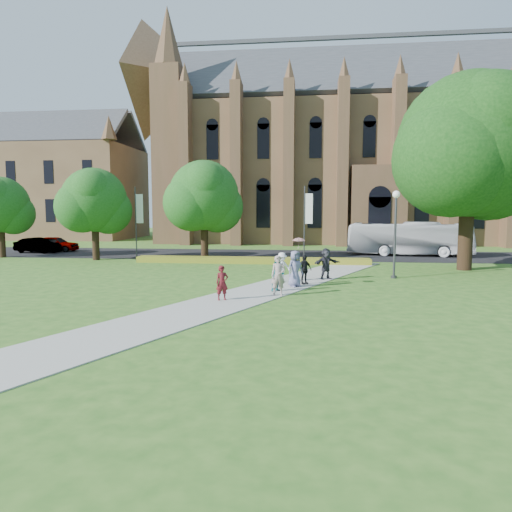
# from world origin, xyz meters

# --- Properties ---
(ground) EXTENTS (160.00, 160.00, 0.00)m
(ground) POSITION_xyz_m (0.00, 0.00, 0.00)
(ground) COLOR #2C5E1C
(ground) RESTS_ON ground
(road) EXTENTS (160.00, 10.00, 0.02)m
(road) POSITION_xyz_m (0.00, 20.00, 0.01)
(road) COLOR black
(road) RESTS_ON ground
(footpath) EXTENTS (15.58, 28.54, 0.04)m
(footpath) POSITION_xyz_m (0.00, 1.00, 0.02)
(footpath) COLOR #B2B2A8
(footpath) RESTS_ON ground
(flower_hedge) EXTENTS (18.00, 1.40, 0.45)m
(flower_hedge) POSITION_xyz_m (-2.00, 13.20, 0.23)
(flower_hedge) COLOR gold
(flower_hedge) RESTS_ON ground
(cathedral) EXTENTS (52.60, 18.25, 28.00)m
(cathedral) POSITION_xyz_m (10.00, 39.73, 12.98)
(cathedral) COLOR brown
(cathedral) RESTS_ON ground
(building_west) EXTENTS (22.00, 14.00, 18.30)m
(building_west) POSITION_xyz_m (-34.00, 42.00, 9.21)
(building_west) COLOR brown
(building_west) RESTS_ON ground
(streetlamp) EXTENTS (0.44, 0.44, 5.24)m
(streetlamp) POSITION_xyz_m (7.50, 6.50, 3.30)
(streetlamp) COLOR #38383D
(streetlamp) RESTS_ON ground
(large_tree) EXTENTS (9.60, 9.60, 13.20)m
(large_tree) POSITION_xyz_m (13.00, 11.00, 8.37)
(large_tree) COLOR #332114
(large_tree) RESTS_ON ground
(street_tree_0) EXTENTS (5.20, 5.20, 7.50)m
(street_tree_0) POSITION_xyz_m (-15.00, 14.00, 4.87)
(street_tree_0) COLOR #332114
(street_tree_0) RESTS_ON ground
(street_tree_1) EXTENTS (5.60, 5.60, 8.05)m
(street_tree_1) POSITION_xyz_m (-6.00, 14.50, 5.22)
(street_tree_1) COLOR #332114
(street_tree_1) RESTS_ON ground
(street_tree_2) EXTENTS (4.80, 4.80, 6.95)m
(street_tree_2) POSITION_xyz_m (-24.00, 15.00, 4.53)
(street_tree_2) COLOR #332114
(street_tree_2) RESTS_ON ground
(banner_pole_0) EXTENTS (0.70, 0.10, 6.00)m
(banner_pole_0) POSITION_xyz_m (2.11, 15.20, 3.39)
(banner_pole_0) COLOR #38383D
(banner_pole_0) RESTS_ON ground
(banner_pole_1) EXTENTS (0.70, 0.10, 6.00)m
(banner_pole_1) POSITION_xyz_m (-11.89, 15.20, 3.39)
(banner_pole_1) COLOR #38383D
(banner_pole_1) RESTS_ON ground
(tour_coach) EXTENTS (11.05, 3.92, 3.01)m
(tour_coach) POSITION_xyz_m (11.26, 20.65, 1.53)
(tour_coach) COLOR white
(tour_coach) RESTS_ON road
(car_0) EXTENTS (4.48, 1.95, 1.50)m
(car_0) POSITION_xyz_m (-22.47, 20.71, 0.77)
(car_0) COLOR gray
(car_0) RESTS_ON road
(car_1) EXTENTS (4.51, 2.08, 1.43)m
(car_1) POSITION_xyz_m (-23.31, 19.08, 0.74)
(car_1) COLOR gray
(car_1) RESTS_ON road
(pedestrian_0) EXTENTS (0.68, 0.59, 1.57)m
(pedestrian_0) POSITION_xyz_m (-1.49, -1.49, 0.82)
(pedestrian_0) COLOR #5B141A
(pedestrian_0) RESTS_ON footpath
(pedestrian_1) EXTENTS (0.98, 1.00, 1.62)m
(pedestrian_1) POSITION_xyz_m (0.88, 1.06, 0.85)
(pedestrian_1) COLOR #18747B
(pedestrian_1) RESTS_ON footpath
(pedestrian_2) EXTENTS (1.23, 0.99, 1.67)m
(pedestrian_2) POSITION_xyz_m (0.88, 4.10, 0.87)
(pedestrian_2) COLOR white
(pedestrian_2) RESTS_ON footpath
(pedestrian_3) EXTENTS (1.00, 0.84, 1.61)m
(pedestrian_3) POSITION_xyz_m (2.14, 3.42, 0.84)
(pedestrian_3) COLOR black
(pedestrian_3) RESTS_ON footpath
(pedestrian_4) EXTENTS (1.11, 1.07, 1.92)m
(pedestrian_4) POSITION_xyz_m (1.68, 2.53, 1.00)
(pedestrian_4) COLOR slate
(pedestrian_4) RESTS_ON footpath
(pedestrian_5) EXTENTS (1.74, 1.34, 1.84)m
(pedestrian_5) POSITION_xyz_m (3.40, 5.38, 0.96)
(pedestrian_5) COLOR #2B2A32
(pedestrian_5) RESTS_ON footpath
(pedestrian_6) EXTENTS (0.78, 0.59, 1.91)m
(pedestrian_6) POSITION_xyz_m (0.96, -0.03, 0.99)
(pedestrian_6) COLOR gray
(pedestrian_6) RESTS_ON footpath
(parasol) EXTENTS (0.79, 0.79, 0.59)m
(parasol) POSITION_xyz_m (1.86, 2.63, 2.25)
(parasol) COLOR #F0A9BF
(parasol) RESTS_ON pedestrian_4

